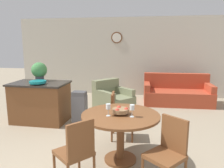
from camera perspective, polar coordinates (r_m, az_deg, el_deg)
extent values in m
cube|color=beige|center=(7.73, 4.25, 7.11)|extent=(8.00, 0.06, 2.70)
cylinder|color=brown|center=(7.72, 1.25, 12.02)|extent=(0.39, 0.02, 0.39)
cylinder|color=white|center=(7.71, 1.23, 12.02)|extent=(0.31, 0.01, 0.31)
cylinder|color=brown|center=(3.68, 2.17, -18.95)|extent=(0.51, 0.51, 0.04)
cylinder|color=brown|center=(3.51, 2.22, -13.77)|extent=(0.12, 0.12, 0.69)
cylinder|color=brown|center=(3.38, 2.26, -8.17)|extent=(1.21, 1.21, 0.03)
cylinder|color=brown|center=(3.24, -14.81, -20.18)|extent=(0.04, 0.04, 0.39)
cylinder|color=brown|center=(3.39, -8.63, -18.41)|extent=(0.04, 0.04, 0.39)
cube|color=brown|center=(3.06, -9.99, -17.23)|extent=(0.59, 0.59, 0.05)
cube|color=brown|center=(2.80, -8.15, -14.14)|extent=(0.28, 0.32, 0.46)
cylinder|color=brown|center=(3.34, 12.65, -19.06)|extent=(0.04, 0.04, 0.39)
cube|color=brown|center=(3.00, 13.53, -17.95)|extent=(0.59, 0.59, 0.05)
cube|color=brown|center=(3.03, 15.94, -12.43)|extent=(0.32, 0.28, 0.46)
cylinder|color=brown|center=(4.53, 5.32, -10.61)|extent=(0.04, 0.04, 0.39)
cylinder|color=brown|center=(4.17, 5.34, -12.53)|extent=(0.04, 0.04, 0.39)
cylinder|color=brown|center=(4.54, 0.39, -10.50)|extent=(0.04, 0.04, 0.39)
cylinder|color=brown|center=(4.19, -0.05, -12.40)|extent=(0.04, 0.04, 0.39)
cube|color=brown|center=(4.27, 2.78, -8.74)|extent=(0.46, 0.46, 0.05)
cube|color=brown|center=(4.21, 0.21, -5.41)|extent=(0.07, 0.39, 0.46)
cylinder|color=olive|center=(3.37, 2.27, -7.64)|extent=(0.10, 0.10, 0.03)
cylinder|color=olive|center=(3.35, 2.27, -6.93)|extent=(0.26, 0.26, 0.06)
sphere|color=#B73323|center=(3.34, 3.76, -6.74)|extent=(0.08, 0.08, 0.08)
sphere|color=#B73323|center=(3.43, 1.80, -6.26)|extent=(0.08, 0.08, 0.08)
sphere|color=#B73323|center=(3.28, 1.36, -7.04)|extent=(0.08, 0.08, 0.08)
cylinder|color=silver|center=(3.29, -0.98, -8.28)|extent=(0.06, 0.06, 0.01)
cylinder|color=silver|center=(3.28, -0.98, -7.39)|extent=(0.01, 0.01, 0.10)
cylinder|color=silver|center=(3.25, -0.99, -5.87)|extent=(0.07, 0.07, 0.08)
cylinder|color=silver|center=(3.26, 5.23, -8.50)|extent=(0.06, 0.06, 0.01)
cylinder|color=silver|center=(3.25, 5.24, -7.60)|extent=(0.01, 0.01, 0.10)
cylinder|color=silver|center=(3.22, 5.27, -6.08)|extent=(0.07, 0.07, 0.08)
cube|color=brown|center=(5.41, -18.16, -4.71)|extent=(1.22, 0.77, 0.89)
cube|color=#2D2823|center=(5.31, -18.45, 0.16)|extent=(1.28, 0.83, 0.04)
cylinder|color=#147A7F|center=(5.11, -18.79, 0.10)|extent=(0.13, 0.13, 0.02)
cylinder|color=#147A7F|center=(5.10, -18.81, 0.52)|extent=(0.37, 0.37, 0.05)
cylinder|color=#4C4C51|center=(5.52, -18.36, 1.44)|extent=(0.20, 0.20, 0.13)
sphere|color=#478E4C|center=(5.50, -18.49, 3.51)|extent=(0.37, 0.37, 0.37)
cube|color=#56565B|center=(4.99, -8.44, -6.86)|extent=(0.31, 0.24, 0.68)
cube|color=#49494E|center=(4.88, -8.57, -2.51)|extent=(0.30, 0.23, 0.09)
cube|color=#B24228|center=(6.92, 16.64, -3.32)|extent=(2.03, 1.04, 0.42)
cube|color=#B24228|center=(7.18, 16.36, 0.84)|extent=(1.99, 0.30, 0.47)
cube|color=#B24228|center=(6.80, 9.07, -2.32)|extent=(0.20, 0.87, 0.63)
cube|color=#B24228|center=(7.10, 23.97, -2.57)|extent=(0.20, 0.87, 0.63)
cube|color=#7A7F5B|center=(6.04, 0.48, -4.98)|extent=(1.23, 1.22, 0.40)
cube|color=#7A7F5B|center=(6.22, -1.64, -0.66)|extent=(0.69, 0.76, 0.42)
cube|color=#7A7F5B|center=(5.81, -2.17, -4.69)|extent=(0.73, 0.64, 0.59)
cube|color=#7A7F5B|center=(6.24, 2.94, -3.59)|extent=(0.73, 0.64, 0.59)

